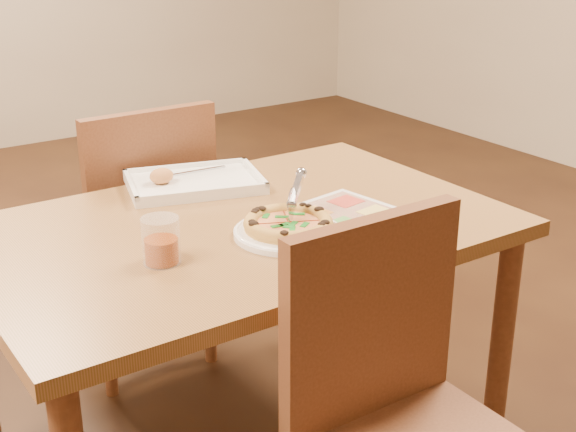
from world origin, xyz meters
TOP-DOWN VIEW (x-y plane):
  - dining_table at (0.00, 0.00)m, footprint 1.30×0.85m
  - chair_near at (0.00, -0.60)m, footprint 0.42×0.42m
  - chair_far at (-0.00, 0.60)m, footprint 0.42×0.42m
  - plate at (0.05, -0.14)m, footprint 0.33×0.33m
  - pizza at (0.06, -0.13)m, footprint 0.22×0.22m
  - pizza_cutter at (0.10, -0.09)m, footprint 0.12×0.12m
  - appetizer_tray at (0.03, 0.30)m, footprint 0.42×0.34m
  - glass_tumbler at (-0.26, -0.11)m, footprint 0.08×0.08m
  - menu at (0.26, -0.15)m, footprint 0.31×0.40m

SIDE VIEW (x-z plane):
  - chair_near at x=0.00m, z-range 0.33..0.80m
  - chair_far at x=0.00m, z-range 0.33..0.80m
  - dining_table at x=0.00m, z-range 0.27..0.99m
  - menu at x=0.26m, z-range 0.72..0.72m
  - plate at x=0.05m, z-range 0.72..0.73m
  - appetizer_tray at x=0.03m, z-range 0.70..0.76m
  - pizza at x=0.06m, z-range 0.73..0.76m
  - glass_tumbler at x=-0.26m, z-range 0.71..0.82m
  - pizza_cutter at x=0.10m, z-range 0.76..0.85m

